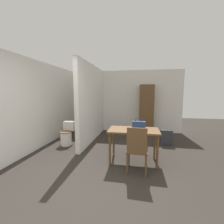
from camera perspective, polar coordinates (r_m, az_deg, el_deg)
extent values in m
plane|color=#2D2823|center=(2.78, -9.79, -27.78)|extent=(16.00, 16.00, 0.00)
cube|color=white|center=(6.30, 2.76, 4.11)|extent=(5.00, 0.12, 2.50)
cube|color=white|center=(5.06, -24.42, 2.72)|extent=(0.12, 5.05, 2.50)
cube|color=white|center=(5.10, -7.47, 3.33)|extent=(0.12, 2.66, 2.50)
cube|color=brown|center=(3.43, 8.25, -6.92)|extent=(1.12, 0.64, 0.04)
cylinder|color=brown|center=(3.35, -0.86, -14.14)|extent=(0.05, 0.05, 0.74)
cylinder|color=brown|center=(3.32, 16.89, -14.66)|extent=(0.05, 0.05, 0.74)
cylinder|color=brown|center=(3.83, 0.65, -11.36)|extent=(0.05, 0.05, 0.74)
cylinder|color=brown|center=(3.81, 15.96, -11.78)|extent=(0.05, 0.05, 0.74)
cube|color=brown|center=(3.16, 9.55, -14.09)|extent=(0.44, 0.44, 0.04)
cube|color=brown|center=(2.89, 9.46, -10.66)|extent=(0.38, 0.05, 0.48)
cylinder|color=brown|center=(3.42, 6.49, -16.51)|extent=(0.04, 0.04, 0.43)
cylinder|color=brown|center=(3.41, 12.77, -16.74)|extent=(0.04, 0.04, 0.43)
cylinder|color=brown|center=(3.10, 5.76, -19.15)|extent=(0.04, 0.04, 0.43)
cylinder|color=brown|center=(3.08, 12.80, -19.43)|extent=(0.04, 0.04, 0.43)
cylinder|color=white|center=(4.87, -17.06, -9.69)|extent=(0.34, 0.34, 0.40)
cylinder|color=brown|center=(4.82, -17.15, -7.29)|extent=(0.36, 0.36, 0.02)
cube|color=white|center=(5.00, -15.94, -5.13)|extent=(0.33, 0.18, 0.30)
cube|color=navy|center=(3.49, 10.15, -4.93)|extent=(0.30, 0.12, 0.17)
torus|color=navy|center=(3.47, 10.18, -3.53)|extent=(0.18, 0.01, 0.18)
cube|color=brown|center=(5.99, 12.95, 0.95)|extent=(0.55, 0.42, 1.91)
sphere|color=black|center=(5.77, 14.58, 1.63)|extent=(0.02, 0.02, 0.02)
cube|color=#2D2D33|center=(4.97, 19.92, -9.07)|extent=(0.35, 0.17, 0.46)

